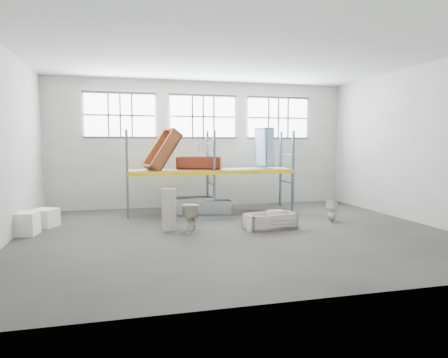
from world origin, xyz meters
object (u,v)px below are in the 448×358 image
object	(u,v)px
bathtub_beige	(270,221)
steel_tub_right	(213,207)
carton_near	(23,224)
bucket	(252,226)
blue_tub_upright	(265,147)
cistern_tall	(169,210)
steel_tub_left	(192,206)
rust_tub_flat	(199,163)
toilet_beige	(191,217)
toilet_white	(333,210)

from	to	relation	value
bathtub_beige	steel_tub_right	xyz separation A→B (m)	(-1.14, 2.78, 0.02)
carton_near	bucket	bearing A→B (deg)	-9.70
blue_tub_upright	carton_near	xyz separation A→B (m)	(-7.97, -2.48, -2.08)
bathtub_beige	blue_tub_upright	xyz separation A→B (m)	(1.01, 3.33, 2.17)
cistern_tall	steel_tub_right	world-z (taller)	cistern_tall
steel_tub_left	bucket	world-z (taller)	steel_tub_left
rust_tub_flat	bucket	bearing A→B (deg)	-75.90
cistern_tall	carton_near	distance (m)	4.02
rust_tub_flat	bucket	size ratio (longest dim) A/B	4.94
cistern_tall	carton_near	bearing A→B (deg)	-174.67
bathtub_beige	cistern_tall	bearing A→B (deg)	162.80
rust_tub_flat	carton_near	world-z (taller)	rust_tub_flat
toilet_beige	toilet_white	bearing A→B (deg)	-161.86
steel_tub_right	toilet_white	bearing A→B (deg)	-32.75
bathtub_beige	toilet_beige	bearing A→B (deg)	166.43
toilet_beige	carton_near	xyz separation A→B (m)	(-4.60, 0.66, -0.10)
bathtub_beige	carton_near	size ratio (longest dim) A/B	2.07
toilet_beige	carton_near	world-z (taller)	toilet_beige
bathtub_beige	steel_tub_left	xyz separation A→B (m)	(-1.88, 2.99, 0.07)
toilet_beige	bucket	size ratio (longest dim) A/B	2.61
toilet_white	steel_tub_right	size ratio (longest dim) A/B	0.52
toilet_beige	bathtub_beige	bearing A→B (deg)	-170.50
toilet_white	bucket	world-z (taller)	toilet_white
blue_tub_upright	carton_near	bearing A→B (deg)	-162.71
cistern_tall	toilet_beige	bearing A→B (deg)	-10.19
rust_tub_flat	toilet_white	bearing A→B (deg)	-35.27
bathtub_beige	steel_tub_left	size ratio (longest dim) A/B	0.94
cistern_tall	blue_tub_upright	size ratio (longest dim) A/B	0.84
blue_tub_upright	cistern_tall	bearing A→B (deg)	-143.92
cistern_tall	carton_near	world-z (taller)	cistern_tall
bathtub_beige	bucket	world-z (taller)	bathtub_beige
rust_tub_flat	bucket	world-z (taller)	rust_tub_flat
bathtub_beige	rust_tub_flat	distance (m)	3.96
toilet_beige	cistern_tall	size ratio (longest dim) A/B	0.68
bathtub_beige	toilet_white	world-z (taller)	toilet_white
steel_tub_left	bucket	xyz separation A→B (m)	(1.23, -3.22, -0.14)
carton_near	bathtub_beige	bearing A→B (deg)	-6.92
blue_tub_upright	carton_near	size ratio (longest dim) A/B	1.99
cistern_tall	bucket	xyz separation A→B (m)	(2.32, -0.66, -0.45)
cistern_tall	steel_tub_left	size ratio (longest dim) A/B	0.75
steel_tub_right	carton_near	world-z (taller)	carton_near
bucket	blue_tub_upright	bearing A→B (deg)	64.99
rust_tub_flat	cistern_tall	bearing A→B (deg)	-116.65
rust_tub_flat	blue_tub_upright	distance (m)	2.61
steel_tub_left	steel_tub_right	distance (m)	0.77
bathtub_beige	toilet_beige	size ratio (longest dim) A/B	1.82
toilet_white	steel_tub_right	distance (m)	4.17
toilet_beige	cistern_tall	distance (m)	0.68
bathtub_beige	blue_tub_upright	size ratio (longest dim) A/B	1.04
steel_tub_right	bucket	xyz separation A→B (m)	(0.49, -3.02, -0.09)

